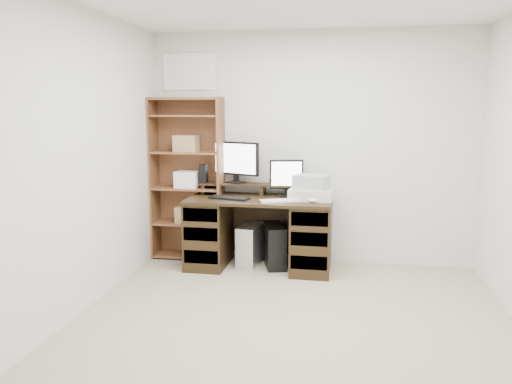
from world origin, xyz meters
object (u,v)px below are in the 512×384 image
(printer, at_px, (311,194))
(bookshelf, at_px, (188,178))
(monitor_wide, at_px, (236,160))
(monitor_small, at_px, (286,177))
(desk, at_px, (260,231))
(tower_black, at_px, (275,246))
(tower_silver, at_px, (250,245))

(printer, bearing_deg, bookshelf, 176.27)
(monitor_wide, bearing_deg, monitor_small, 13.29)
(desk, height_order, monitor_wide, monitor_wide)
(desk, relative_size, monitor_wide, 2.77)
(tower_black, bearing_deg, monitor_small, 26.60)
(desk, relative_size, tower_silver, 3.43)
(tower_silver, bearing_deg, bookshelf, 176.56)
(desk, distance_m, tower_black, 0.23)
(monitor_small, height_order, bookshelf, bookshelf)
(printer, height_order, tower_silver, printer)
(bookshelf, bearing_deg, monitor_wide, 2.72)
(monitor_small, bearing_deg, tower_black, -149.95)
(monitor_wide, distance_m, tower_silver, 0.94)
(monitor_wide, relative_size, monitor_small, 1.38)
(monitor_wide, distance_m, printer, 0.93)
(desk, distance_m, monitor_wide, 0.83)
(tower_black, distance_m, bookshelf, 1.23)
(monitor_wide, bearing_deg, desk, -16.39)
(monitor_small, bearing_deg, monitor_wide, 159.12)
(desk, bearing_deg, tower_silver, 146.85)
(desk, xyz_separation_m, tower_silver, (-0.11, 0.07, -0.17))
(monitor_wide, xyz_separation_m, monitor_small, (0.57, -0.08, -0.16))
(monitor_small, height_order, tower_silver, monitor_small)
(desk, xyz_separation_m, monitor_wide, (-0.30, 0.24, 0.73))
(desk, bearing_deg, printer, 1.63)
(tower_silver, xyz_separation_m, tower_black, (0.27, -0.02, 0.01))
(monitor_small, xyz_separation_m, tower_silver, (-0.38, -0.08, -0.74))
(bookshelf, bearing_deg, printer, -8.09)
(monitor_wide, bearing_deg, tower_black, 0.26)
(tower_black, bearing_deg, bookshelf, 155.35)
(monitor_wide, bearing_deg, bookshelf, -155.54)
(desk, relative_size, monitor_small, 3.83)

